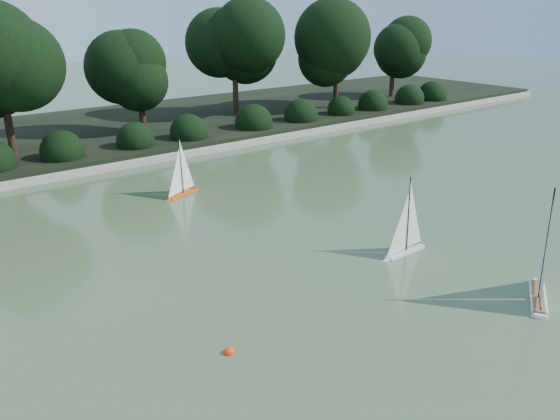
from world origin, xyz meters
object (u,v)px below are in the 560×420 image
Objects in this scene: sailboat_white_a at (403,242)px; sailboat_white_b at (541,279)px; race_buoy at (229,353)px; sailboat_orange at (180,186)px.

sailboat_white_a is 2.28m from sailboat_white_b.
sailboat_white_a is 4.04m from race_buoy.
sailboat_white_a is 5.45m from sailboat_orange.
sailboat_white_a is 1.02× the size of sailboat_orange.
sailboat_white_a reaches higher than sailboat_orange.
sailboat_white_b is 1.29× the size of sailboat_orange.
sailboat_orange is at bearing 67.32° from race_buoy.
sailboat_orange is (-2.03, 7.45, -0.06)m from sailboat_white_b.
sailboat_white_a reaches higher than race_buoy.
sailboat_white_a is at bearing 101.89° from sailboat_white_b.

